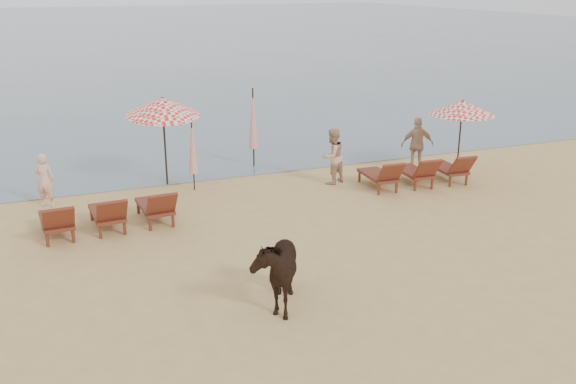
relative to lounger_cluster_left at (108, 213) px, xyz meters
name	(u,v)px	position (x,y,z in m)	size (l,w,h in m)	color
ground	(393,335)	(4.01, -6.88, -0.48)	(120.00, 120.00, 0.00)	tan
sea	(72,28)	(4.01, 73.12, -0.48)	(160.00, 140.00, 0.06)	#51606B
lounger_cluster_left	(108,213)	(0.00, 0.00, 0.00)	(3.21, 2.00, 0.68)	#5D2316
lounger_cluster_right	(417,171)	(9.04, 0.33, -0.01)	(3.14, 1.95, 0.67)	#5D2316
umbrella_open_left_b	(163,106)	(2.07, 3.15, 1.93)	(2.18, 2.22, 2.78)	black
umbrella_open_right	(462,108)	(10.78, 0.74, 1.71)	(1.99, 1.99, 2.43)	black
umbrella_closed_left	(253,119)	(5.16, 4.14, 1.13)	(0.32, 0.32, 2.61)	black
umbrella_closed_right	(192,147)	(2.72, 2.41, 0.83)	(0.26, 0.26, 2.12)	black
cow	(275,268)	(2.48, -5.06, 0.29)	(0.83, 1.81, 1.53)	black
beachgoer_left	(45,180)	(-1.36, 2.46, 0.28)	(0.55, 0.36, 1.50)	#E1AB8D
beachgoer_right_a	(332,156)	(6.78, 1.51, 0.37)	(0.82, 0.64, 1.70)	tan
beachgoer_right_b	(417,145)	(9.86, 1.67, 0.41)	(1.04, 0.43, 1.77)	tan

